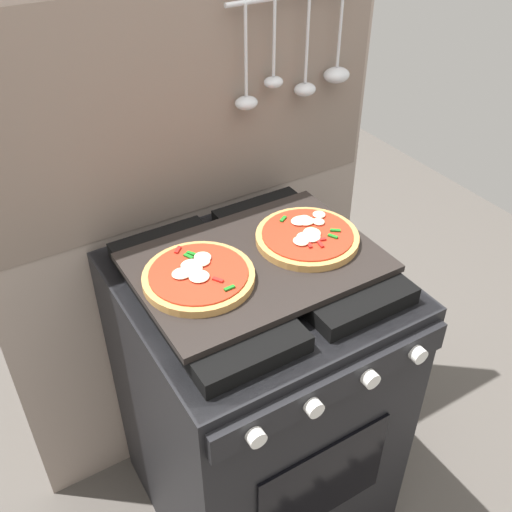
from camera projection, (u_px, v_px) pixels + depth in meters
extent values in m
plane|color=#4C4742|center=(256.00, 490.00, 1.87)|extent=(4.00, 4.00, 0.00)
cube|color=gray|center=(193.00, 238.00, 1.64)|extent=(1.10, 0.03, 1.55)
cube|color=gray|center=(186.00, 111.00, 1.40)|extent=(1.08, 0.00, 0.56)
cylinder|color=silver|center=(246.00, 52.00, 1.37)|extent=(0.01, 0.01, 0.21)
ellipsoid|color=silver|center=(246.00, 103.00, 1.44)|extent=(0.06, 0.05, 0.03)
cylinder|color=silver|center=(274.00, 39.00, 1.39)|extent=(0.01, 0.01, 0.18)
ellipsoid|color=silver|center=(273.00, 82.00, 1.45)|extent=(0.05, 0.04, 0.03)
cylinder|color=silver|center=(307.00, 40.00, 1.44)|extent=(0.01, 0.01, 0.21)
ellipsoid|color=silver|center=(305.00, 89.00, 1.52)|extent=(0.06, 0.05, 0.03)
cylinder|color=silver|center=(340.00, 29.00, 1.48)|extent=(0.01, 0.01, 0.19)
ellipsoid|color=silver|center=(336.00, 75.00, 1.55)|extent=(0.07, 0.06, 0.04)
cube|color=black|center=(256.00, 402.00, 1.61)|extent=(0.60, 0.60, 0.86)
cube|color=black|center=(256.00, 281.00, 1.36)|extent=(0.59, 0.59, 0.01)
cube|color=black|center=(201.00, 293.00, 1.29)|extent=(0.24, 0.51, 0.04)
cube|color=black|center=(307.00, 253.00, 1.40)|extent=(0.24, 0.51, 0.04)
cube|color=black|center=(336.00, 386.00, 1.18)|extent=(0.58, 0.02, 0.07)
cylinder|color=silver|center=(256.00, 438.00, 1.08)|extent=(0.04, 0.02, 0.04)
cylinder|color=silver|center=(314.00, 408.00, 1.14)|extent=(0.04, 0.02, 0.04)
cylinder|color=silver|center=(370.00, 379.00, 1.20)|extent=(0.04, 0.02, 0.04)
cylinder|color=silver|center=(418.00, 355.00, 1.25)|extent=(0.04, 0.02, 0.04)
cube|color=black|center=(323.00, 484.00, 1.39)|extent=(0.36, 0.01, 0.28)
cube|color=black|center=(256.00, 262.00, 1.33)|extent=(0.54, 0.38, 0.02)
cylinder|color=#C18947|center=(198.00, 276.00, 1.26)|extent=(0.24, 0.24, 0.02)
cylinder|color=#B72D19|center=(198.00, 272.00, 1.26)|extent=(0.21, 0.21, 0.00)
ellipsoid|color=beige|center=(202.00, 262.00, 1.27)|extent=(0.04, 0.03, 0.01)
ellipsoid|color=beige|center=(203.00, 257.00, 1.29)|extent=(0.04, 0.04, 0.01)
ellipsoid|color=beige|center=(194.00, 269.00, 1.26)|extent=(0.04, 0.04, 0.01)
ellipsoid|color=beige|center=(199.00, 276.00, 1.23)|extent=(0.04, 0.04, 0.01)
ellipsoid|color=beige|center=(191.00, 265.00, 1.26)|extent=(0.05, 0.04, 0.01)
ellipsoid|color=beige|center=(182.00, 273.00, 1.24)|extent=(0.04, 0.04, 0.01)
cube|color=red|center=(178.00, 250.00, 1.31)|extent=(0.02, 0.02, 0.00)
cube|color=#19721E|center=(192.00, 254.00, 1.30)|extent=(0.02, 0.02, 0.00)
cube|color=#19721E|center=(189.00, 256.00, 1.29)|extent=(0.02, 0.03, 0.00)
cube|color=red|center=(184.00, 269.00, 1.26)|extent=(0.01, 0.02, 0.00)
cube|color=gold|center=(183.00, 270.00, 1.25)|extent=(0.03, 0.01, 0.00)
cube|color=#19721E|center=(229.00, 288.00, 1.21)|extent=(0.02, 0.01, 0.00)
cube|color=red|center=(218.00, 280.00, 1.23)|extent=(0.02, 0.02, 0.00)
cube|color=#19721E|center=(188.00, 274.00, 1.24)|extent=(0.02, 0.02, 0.00)
cylinder|color=#C18947|center=(307.00, 238.00, 1.38)|extent=(0.24, 0.24, 0.02)
cylinder|color=#B72D19|center=(307.00, 234.00, 1.37)|extent=(0.21, 0.21, 0.00)
ellipsoid|color=beige|center=(307.00, 221.00, 1.40)|extent=(0.04, 0.03, 0.01)
ellipsoid|color=beige|center=(319.00, 214.00, 1.42)|extent=(0.03, 0.03, 0.01)
ellipsoid|color=beige|center=(304.00, 219.00, 1.41)|extent=(0.03, 0.03, 0.01)
ellipsoid|color=beige|center=(300.00, 221.00, 1.40)|extent=(0.05, 0.04, 0.01)
ellipsoid|color=beige|center=(319.00, 222.00, 1.40)|extent=(0.03, 0.03, 0.01)
ellipsoid|color=beige|center=(303.00, 236.00, 1.35)|extent=(0.03, 0.03, 0.01)
ellipsoid|color=beige|center=(311.00, 237.00, 1.35)|extent=(0.04, 0.04, 0.01)
ellipsoid|color=beige|center=(312.00, 233.00, 1.36)|extent=(0.04, 0.04, 0.01)
ellipsoid|color=beige|center=(301.00, 241.00, 1.34)|extent=(0.04, 0.04, 0.01)
cube|color=#19721E|center=(335.00, 230.00, 1.37)|extent=(0.02, 0.02, 0.00)
cube|color=red|center=(321.00, 239.00, 1.34)|extent=(0.03, 0.01, 0.00)
cube|color=#19721E|center=(333.00, 236.00, 1.35)|extent=(0.02, 0.03, 0.00)
cube|color=red|center=(320.00, 244.00, 1.33)|extent=(0.01, 0.03, 0.00)
cube|color=red|center=(309.00, 244.00, 1.33)|extent=(0.02, 0.03, 0.00)
cube|color=#19721E|center=(283.00, 219.00, 1.41)|extent=(0.02, 0.02, 0.00)
cube|color=#19721E|center=(314.00, 231.00, 1.37)|extent=(0.01, 0.02, 0.00)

